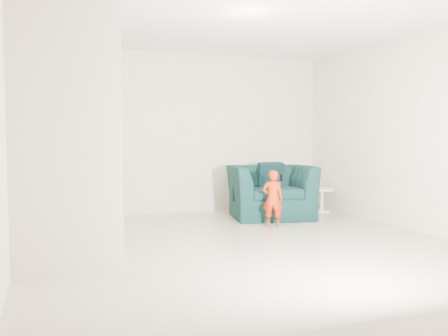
{
  "coord_description": "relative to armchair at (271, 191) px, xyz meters",
  "views": [
    {
      "loc": [
        -2.15,
        -5.02,
        1.26
      ],
      "look_at": [
        0.15,
        1.2,
        0.85
      ],
      "focal_mm": 38.0,
      "sensor_mm": 36.0,
      "label": 1
    }
  ],
  "objects": [
    {
      "name": "toddler",
      "position": [
        -0.34,
        -0.77,
        -0.01
      ],
      "size": [
        0.35,
        0.3,
        0.82
      ],
      "primitive_type": "imported",
      "rotation": [
        0.0,
        0.0,
        2.71
      ],
      "color": "#A71805",
      "rests_on": "floor"
    },
    {
      "name": "phone",
      "position": [
        -0.23,
        -0.82,
        0.29
      ],
      "size": [
        0.02,
        0.05,
        0.1
      ],
      "primitive_type": "cube",
      "rotation": [
        0.0,
        0.0,
        -0.0
      ],
      "color": "black",
      "rests_on": "toddler"
    },
    {
      "name": "ceiling",
      "position": [
        -1.17,
        -1.8,
        2.28
      ],
      "size": [
        5.5,
        5.5,
        0.0
      ],
      "primitive_type": "plane",
      "rotation": [
        3.14,
        0.0,
        0.0
      ],
      "color": "silver",
      "rests_on": "back_wall"
    },
    {
      "name": "back_wall",
      "position": [
        -1.17,
        0.95,
        0.93
      ],
      "size": [
        5.0,
        0.0,
        5.0
      ],
      "primitive_type": "plane",
      "rotation": [
        1.57,
        0.0,
        0.0
      ],
      "color": "#B7B095",
      "rests_on": "floor"
    },
    {
      "name": "front_wall",
      "position": [
        -1.17,
        -4.55,
        0.93
      ],
      "size": [
        5.0,
        0.0,
        5.0
      ],
      "primitive_type": "plane",
      "rotation": [
        -1.57,
        0.0,
        0.0
      ],
      "color": "#B7B095",
      "rests_on": "floor"
    },
    {
      "name": "throw",
      "position": [
        -0.59,
        -0.11,
        0.11
      ],
      "size": [
        0.04,
        0.44,
        0.5
      ],
      "primitive_type": "cube",
      "color": "black",
      "rests_on": "armchair"
    },
    {
      "name": "left_wall",
      "position": [
        -3.67,
        -1.8,
        0.93
      ],
      "size": [
        0.0,
        5.5,
        5.5
      ],
      "primitive_type": "plane",
      "rotation": [
        1.57,
        0.0,
        1.57
      ],
      "color": "#B7B095",
      "rests_on": "floor"
    },
    {
      "name": "right_wall",
      "position": [
        1.33,
        -1.8,
        0.93
      ],
      "size": [
        0.0,
        5.5,
        5.5
      ],
      "primitive_type": "plane",
      "rotation": [
        1.57,
        0.0,
        -1.57
      ],
      "color": "#B7B095",
      "rests_on": "floor"
    },
    {
      "name": "staircase",
      "position": [
        -3.17,
        -1.25,
        0.53
      ],
      "size": [
        1.02,
        3.03,
        3.62
      ],
      "color": "#ADA089",
      "rests_on": "floor"
    },
    {
      "name": "floor",
      "position": [
        -1.17,
        -1.8,
        -0.42
      ],
      "size": [
        5.5,
        5.5,
        0.0
      ],
      "primitive_type": "plane",
      "color": "gray",
      "rests_on": "ground"
    },
    {
      "name": "armchair",
      "position": [
        0.0,
        0.0,
        0.0
      ],
      "size": [
        1.46,
        1.34,
        0.83
      ],
      "primitive_type": "imported",
      "rotation": [
        0.0,
        0.0,
        -0.19
      ],
      "color": "black",
      "rests_on": "floor"
    },
    {
      "name": "cushion",
      "position": [
        0.14,
        0.31,
        0.24
      ],
      "size": [
        0.43,
        0.21,
        0.43
      ],
      "primitive_type": "cube",
      "rotation": [
        0.21,
        0.0,
        0.0
      ],
      "color": "black",
      "rests_on": "armchair"
    },
    {
      "name": "side_table",
      "position": [
        1.08,
        0.2,
        -0.14
      ],
      "size": [
        0.41,
        0.41,
        0.41
      ],
      "color": "silver",
      "rests_on": "floor"
    }
  ]
}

